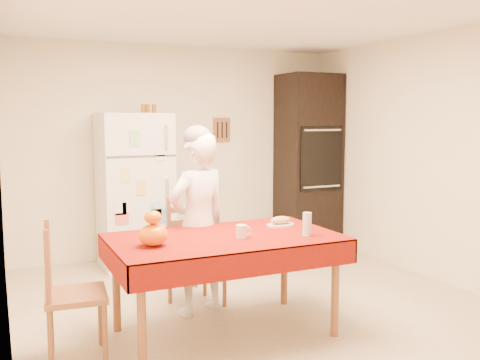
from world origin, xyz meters
TOP-DOWN VIEW (x-y plane):
  - floor at (0.00, 0.00)m, footprint 4.50×4.50m
  - room_shell at (0.00, 0.00)m, footprint 4.02×4.52m
  - refrigerator at (-0.65, 1.88)m, footprint 0.75×0.74m
  - oven_cabinet at (1.63, 1.93)m, footprint 0.70×0.62m
  - dining_table at (-0.50, -0.32)m, footprint 1.70×1.00m
  - chair_far at (-0.49, 0.42)m, footprint 0.48×0.46m
  - chair_left at (-1.65, -0.30)m, footprint 0.44×0.46m
  - seated_woman at (-0.53, 0.18)m, footprint 0.64×0.51m
  - coffee_mug at (-0.41, -0.44)m, footprint 0.08×0.08m
  - pumpkin_lower at (-1.07, -0.40)m, footprint 0.21×0.21m
  - pumpkin_upper at (-1.07, -0.40)m, footprint 0.12×0.12m
  - wine_glass at (0.08, -0.56)m, footprint 0.07×0.07m
  - bread_plate at (0.07, -0.16)m, footprint 0.24×0.24m
  - bread_loaf at (0.07, -0.16)m, footprint 0.18×0.10m
  - spice_jar_left at (-0.52, 1.93)m, footprint 0.05×0.05m
  - spice_jar_mid at (-0.47, 1.93)m, footprint 0.05×0.05m
  - spice_jar_right at (-0.40, 1.93)m, footprint 0.05×0.05m

SIDE VIEW (x-z plane):
  - floor at x=0.00m, z-range 0.00..0.00m
  - chair_far at x=-0.49m, z-range 0.03..0.98m
  - chair_left at x=-1.65m, z-range 0.03..0.98m
  - dining_table at x=-0.50m, z-range 0.31..1.07m
  - seated_woman at x=-0.53m, z-range 0.00..1.53m
  - bread_plate at x=0.07m, z-range 0.76..0.78m
  - bread_loaf at x=0.07m, z-range 0.78..0.84m
  - coffee_mug at x=-0.41m, z-range 0.76..0.86m
  - pumpkin_lower at x=-1.07m, z-range 0.76..0.92m
  - wine_glass at x=0.08m, z-range 0.76..0.94m
  - refrigerator at x=-0.65m, z-range 0.00..1.70m
  - pumpkin_upper at x=-1.07m, z-range 0.92..1.01m
  - oven_cabinet at x=1.63m, z-range 0.00..2.20m
  - room_shell at x=0.00m, z-range 0.37..2.88m
  - spice_jar_left at x=-0.52m, z-range 1.70..1.80m
  - spice_jar_mid at x=-0.47m, z-range 1.70..1.80m
  - spice_jar_right at x=-0.40m, z-range 1.70..1.80m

